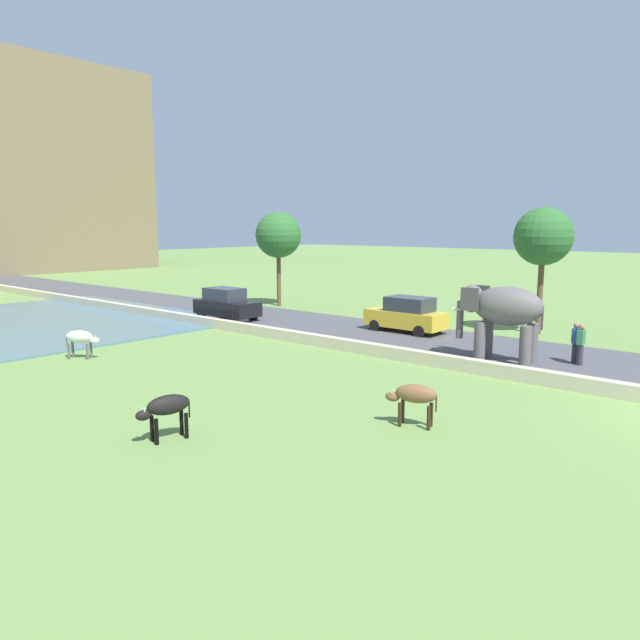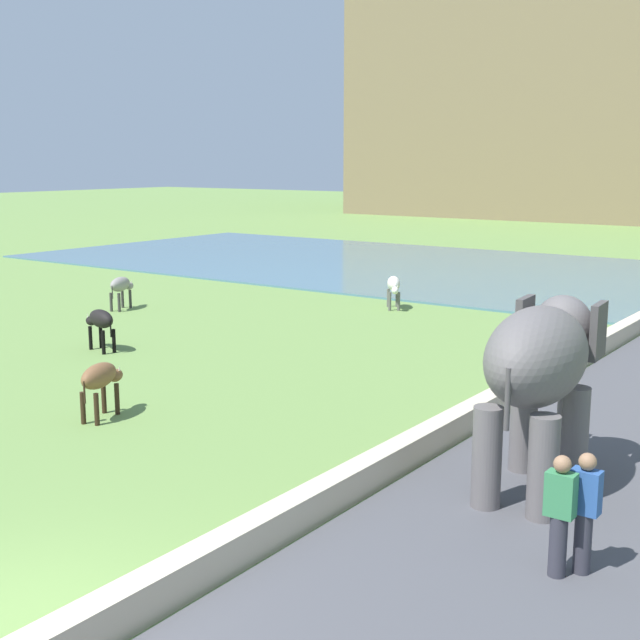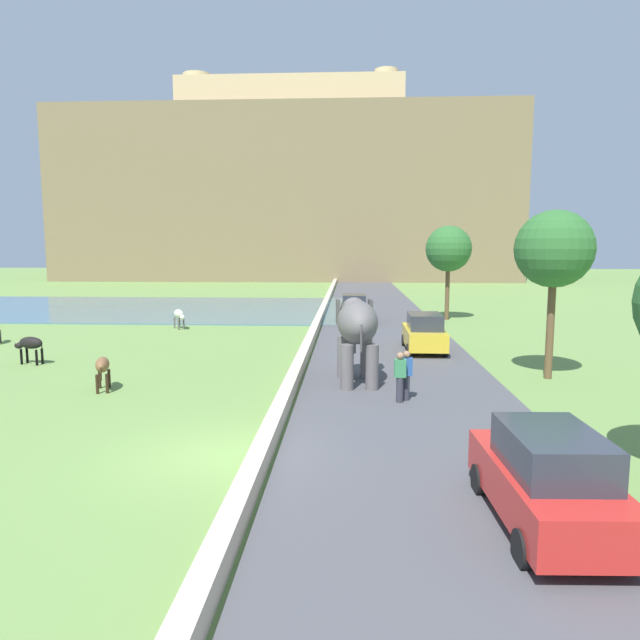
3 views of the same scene
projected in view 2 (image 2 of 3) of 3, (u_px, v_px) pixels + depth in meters
The scene contains 10 objects.
ground_plane at pixel (5, 623), 9.58m from camera, with size 220.00×220.00×0.00m, color #6B8E47.
barrier_wall at pixel (607, 341), 23.23m from camera, with size 0.40×110.00×0.50m, color beige.
lake at pixel (379, 264), 42.13m from camera, with size 36.00×18.00×0.08m, color slate.
elephant at pixel (541, 366), 13.02m from camera, with size 1.62×3.52×2.99m.
person_beside_elephant at pixel (585, 511), 10.49m from camera, with size 0.36×0.22×1.63m.
person_trailing at pixel (560, 514), 10.40m from camera, with size 0.36×0.22×1.63m.
cow_white at pixel (394, 285), 29.49m from camera, with size 1.07×1.33×1.15m.
cow_grey at pixel (121, 286), 29.39m from camera, with size 0.77×1.42×1.15m.
cow_brown at pixel (101, 378), 17.00m from camera, with size 0.76×1.42×1.15m.
cow_black at pixel (100, 321), 23.04m from camera, with size 1.42×0.69×1.15m.
Camera 2 is at (8.01, -5.05, 5.16)m, focal length 47.57 mm.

